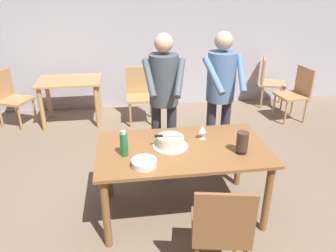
% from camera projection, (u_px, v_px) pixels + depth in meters
% --- Properties ---
extents(ground_plane, '(14.00, 14.00, 0.00)m').
position_uv_depth(ground_plane, '(181.00, 210.00, 3.42)').
color(ground_plane, '#7A6651').
extents(back_wall, '(10.00, 0.12, 2.70)m').
position_uv_depth(back_wall, '(150.00, 32.00, 5.75)').
color(back_wall, '#ADA8B2').
rests_on(back_wall, ground_plane).
extents(main_dining_table, '(1.63, 0.92, 0.75)m').
position_uv_depth(main_dining_table, '(182.00, 157.00, 3.15)').
color(main_dining_table, brown).
rests_on(main_dining_table, ground_plane).
extents(cake_on_platter, '(0.34, 0.34, 0.11)m').
position_uv_depth(cake_on_platter, '(170.00, 142.00, 3.10)').
color(cake_on_platter, silver).
rests_on(cake_on_platter, main_dining_table).
extents(cake_knife, '(0.27, 0.05, 0.02)m').
position_uv_depth(cake_knife, '(163.00, 136.00, 3.07)').
color(cake_knife, silver).
rests_on(cake_knife, cake_on_platter).
extents(plate_stack, '(0.22, 0.22, 0.06)m').
position_uv_depth(plate_stack, '(144.00, 163.00, 2.79)').
color(plate_stack, white).
rests_on(plate_stack, main_dining_table).
extents(wine_glass_near, '(0.08, 0.08, 0.14)m').
position_uv_depth(wine_glass_near, '(202.00, 129.00, 3.23)').
color(wine_glass_near, silver).
rests_on(wine_glass_near, main_dining_table).
extents(water_bottle, '(0.07, 0.07, 0.25)m').
position_uv_depth(water_bottle, '(124.00, 144.00, 2.92)').
color(water_bottle, '#1E6B38').
rests_on(water_bottle, main_dining_table).
extents(hurricane_lamp, '(0.11, 0.11, 0.21)m').
position_uv_depth(hurricane_lamp, '(242.00, 142.00, 2.97)').
color(hurricane_lamp, black).
rests_on(hurricane_lamp, main_dining_table).
extents(person_cutting_cake, '(0.47, 0.56, 1.72)m').
position_uv_depth(person_cutting_cake, '(164.00, 93.00, 3.56)').
color(person_cutting_cake, '#2D2D38').
rests_on(person_cutting_cake, ground_plane).
extents(person_standing_beside, '(0.47, 0.56, 1.72)m').
position_uv_depth(person_standing_beside, '(221.00, 90.00, 3.67)').
color(person_standing_beside, '#2D2D38').
rests_on(person_standing_beside, ground_plane).
extents(chair_near_side, '(0.52, 0.52, 0.90)m').
position_uv_depth(chair_near_side, '(221.00, 228.00, 2.48)').
color(chair_near_side, brown).
rests_on(chair_near_side, ground_plane).
extents(background_table, '(1.00, 0.70, 0.74)m').
position_uv_depth(background_table, '(70.00, 89.00, 5.27)').
color(background_table, tan).
rests_on(background_table, ground_plane).
extents(background_chair_0, '(0.58, 0.58, 0.90)m').
position_uv_depth(background_chair_0, '(11.00, 96.00, 5.21)').
color(background_chair_0, tan).
rests_on(background_chair_0, ground_plane).
extents(background_chair_1, '(0.48, 0.48, 0.90)m').
position_uv_depth(background_chair_1, '(296.00, 92.00, 5.41)').
color(background_chair_1, tan).
rests_on(background_chair_1, ground_plane).
extents(background_chair_2, '(0.44, 0.44, 0.90)m').
position_uv_depth(background_chair_2, '(140.00, 93.00, 5.37)').
color(background_chair_2, tan).
rests_on(background_chair_2, ground_plane).
extents(background_chair_3, '(0.57, 0.57, 0.90)m').
position_uv_depth(background_chair_3, '(269.00, 80.00, 6.04)').
color(background_chair_3, tan).
rests_on(background_chair_3, ground_plane).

